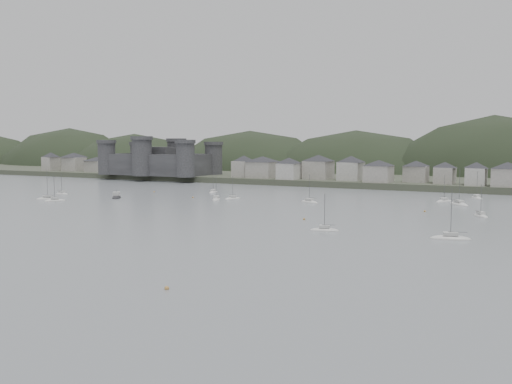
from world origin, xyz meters
The scene contains 9 objects.
ground centered at (0.00, 0.00, 0.00)m, with size 900.00×900.00×0.00m, color slate.
far_shore_land centered at (0.00, 295.00, 1.50)m, with size 900.00×250.00×3.00m, color #383D2D.
forested_ridge centered at (4.83, 269.40, -11.28)m, with size 851.55×103.94×102.57m.
castle centered at (-120.00, 179.80, 10.96)m, with size 66.00×43.00×20.00m.
waterfront_town centered at (50.59, 183.34, 8.66)m, with size 451.48×28.46×12.92m.
sailboat_lead centered at (33.12, 48.57, 0.18)m, with size 7.44×4.30×9.72m.
moored_fleet centered at (-0.31, 64.87, 0.18)m, with size 212.51×178.03×13.44m.
motor_launch_far centered at (-67.05, 85.37, 0.28)m, with size 7.94×9.31×4.15m.
mooring_buoys centered at (-0.11, 62.53, 0.15)m, with size 147.37×125.58×0.70m.
Camera 1 is at (81.14, -75.79, 21.28)m, focal length 38.64 mm.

